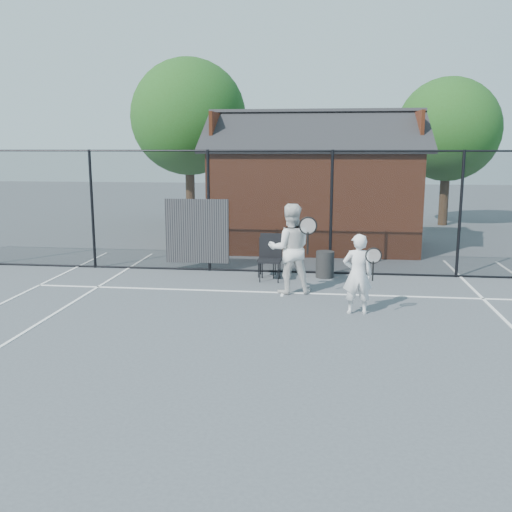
# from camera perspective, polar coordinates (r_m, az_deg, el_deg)

# --- Properties ---
(ground) EXTENTS (80.00, 80.00, 0.00)m
(ground) POSITION_cam_1_polar(r_m,az_deg,el_deg) (9.33, 1.29, -8.31)
(ground) COLOR #494F53
(ground) RESTS_ON ground
(court_lines) EXTENTS (11.02, 18.00, 0.01)m
(court_lines) POSITION_cam_1_polar(r_m,az_deg,el_deg) (8.09, 0.34, -11.33)
(court_lines) COLOR white
(court_lines) RESTS_ON ground
(fence) EXTENTS (22.04, 3.00, 3.00)m
(fence) POSITION_cam_1_polar(r_m,az_deg,el_deg) (13.91, 2.12, 4.19)
(fence) COLOR black
(fence) RESTS_ON ground
(clubhouse) EXTENTS (6.50, 4.36, 4.19)m
(clubhouse) POSITION_cam_1_polar(r_m,az_deg,el_deg) (17.83, 5.82, 6.13)
(clubhouse) COLOR brown
(clubhouse) RESTS_ON ground
(tree_left) EXTENTS (4.48, 4.48, 6.44)m
(tree_left) POSITION_cam_1_polar(r_m,az_deg,el_deg) (22.93, -6.75, 13.61)
(tree_left) COLOR black
(tree_left) RESTS_ON ground
(tree_right) EXTENTS (3.97, 3.97, 5.70)m
(tree_right) POSITION_cam_1_polar(r_m,az_deg,el_deg) (23.73, 18.66, 11.87)
(tree_right) COLOR black
(tree_right) RESTS_ON ground
(player_front) EXTENTS (0.69, 0.53, 1.51)m
(player_front) POSITION_cam_1_polar(r_m,az_deg,el_deg) (10.68, 10.13, -1.78)
(player_front) COLOR white
(player_front) RESTS_ON ground
(player_back) EXTENTS (1.09, 0.89, 1.90)m
(player_back) POSITION_cam_1_polar(r_m,az_deg,el_deg) (12.03, 3.43, 0.75)
(player_back) COLOR white
(player_back) RESTS_ON ground
(chair_left) EXTENTS (0.52, 0.54, 1.06)m
(chair_left) POSITION_cam_1_polar(r_m,az_deg,el_deg) (13.17, 1.42, -0.24)
(chair_left) COLOR black
(chair_left) RESTS_ON ground
(chair_right) EXTENTS (0.45, 0.46, 0.89)m
(chair_right) POSITION_cam_1_polar(r_m,az_deg,el_deg) (13.63, 1.11, -0.20)
(chair_right) COLOR black
(chair_right) RESTS_ON ground
(waste_bin) EXTENTS (0.47, 0.47, 0.63)m
(waste_bin) POSITION_cam_1_polar(r_m,az_deg,el_deg) (13.65, 6.91, -0.84)
(waste_bin) COLOR #272727
(waste_bin) RESTS_ON ground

